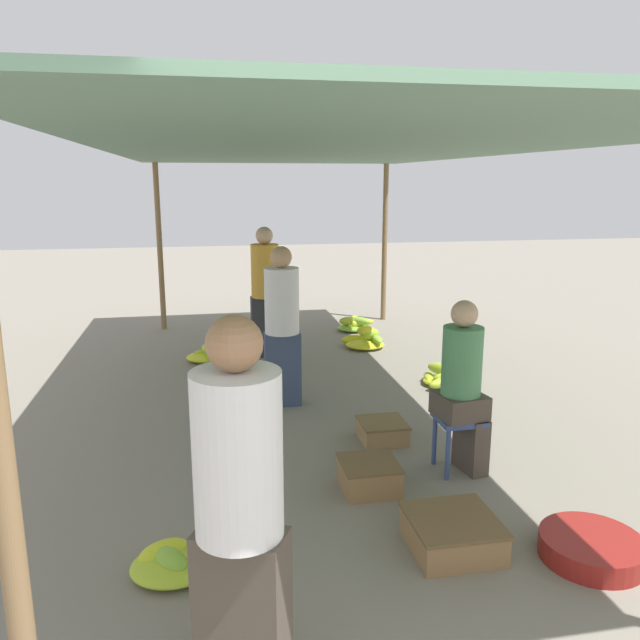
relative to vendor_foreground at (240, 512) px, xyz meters
name	(u,v)px	position (x,y,z in m)	size (l,w,h in m)	color
canopy_post_front_left	(7,513)	(-0.71, -0.47, 0.34)	(0.08, 0.08, 2.45)	olive
canopy_post_back_left	(160,248)	(-0.71, 7.15, 0.34)	(0.08, 0.08, 2.45)	olive
canopy_post_back_right	(385,243)	(2.73, 7.15, 0.34)	(0.08, 0.08, 2.45)	olive
canopy_tarp	(324,149)	(1.01, 3.34, 1.58)	(3.84, 8.03, 0.04)	#567A60
vendor_foreground	(240,512)	(0.00, 0.00, 0.00)	(0.48, 0.48, 1.70)	#4C4238
stool	(459,427)	(1.77, 1.88, -0.53)	(0.34, 0.34, 0.44)	#384C84
vendor_seated	(464,384)	(1.79, 1.87, -0.18)	(0.39, 0.39, 1.34)	#4C4238
basin_black	(591,548)	(2.09, 0.63, -0.82)	(0.60, 0.60, 0.14)	maroon
banana_pile_left_0	(209,355)	(-0.07, 5.26, -0.81)	(0.51, 0.52, 0.21)	#88BB34
banana_pile_left_1	(178,561)	(-0.32, 0.97, -0.82)	(0.56, 0.44, 0.15)	#CDD628
banana_pile_left_2	(219,373)	(0.03, 4.50, -0.81)	(0.52, 0.44, 0.19)	#C7D429
banana_pile_right_0	(355,324)	(2.10, 6.47, -0.79)	(0.55, 0.48, 0.22)	yellow
banana_pile_right_1	(366,341)	(2.01, 5.52, -0.79)	(0.54, 0.49, 0.30)	#B9CE2B
banana_pile_right_2	(441,378)	(2.41, 3.83, -0.80)	(0.44, 0.54, 0.24)	#ADC92D
crate_near	(382,431)	(1.36, 2.53, -0.80)	(0.39, 0.39, 0.17)	#9E7A4C
crate_mid	(452,533)	(1.32, 0.88, -0.78)	(0.53, 0.53, 0.21)	olive
crate_far	(369,475)	(1.02, 1.71, -0.78)	(0.41, 0.41, 0.22)	olive
shopper_walking_mid	(282,324)	(0.64, 3.58, -0.06)	(0.36, 0.34, 1.59)	#384766
shopper_walking_far	(265,290)	(0.66, 5.39, -0.03)	(0.37, 0.36, 1.64)	#2D2D33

